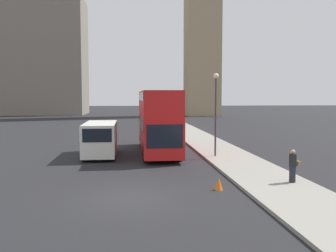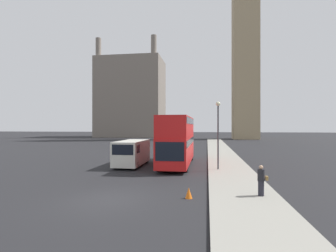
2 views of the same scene
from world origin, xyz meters
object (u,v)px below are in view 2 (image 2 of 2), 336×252
object	(u,v)px
red_double_decker_bus	(177,138)
street_lamp	(218,125)
white_van	(132,152)
pedestrian	(261,180)
clock_tower	(245,9)

from	to	relation	value
red_double_decker_bus	street_lamp	size ratio (longest dim) A/B	1.91
white_van	pedestrian	distance (m)	13.49
clock_tower	pedestrian	xyz separation A→B (m)	(-8.06, -63.12, -36.03)
pedestrian	street_lamp	world-z (taller)	street_lamp
red_double_decker_bus	white_van	bearing A→B (deg)	-163.45
clock_tower	white_van	world-z (taller)	clock_tower
pedestrian	red_double_decker_bus	bearing A→B (deg)	116.93
red_double_decker_bus	pedestrian	xyz separation A→B (m)	(5.46, -10.75, -1.59)
white_van	red_double_decker_bus	bearing A→B (deg)	16.55
street_lamp	pedestrian	bearing A→B (deg)	-77.19
clock_tower	pedestrian	bearing A→B (deg)	-97.28
clock_tower	pedestrian	distance (m)	73.12
pedestrian	street_lamp	bearing A→B (deg)	102.81
red_double_decker_bus	white_van	size ratio (longest dim) A/B	1.88
clock_tower	red_double_decker_bus	distance (m)	64.12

